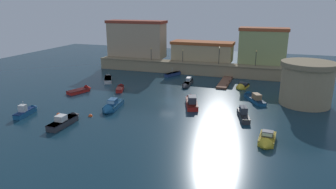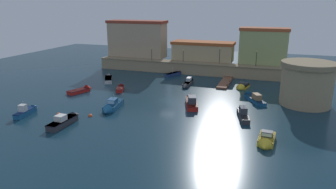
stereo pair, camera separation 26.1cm
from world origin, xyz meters
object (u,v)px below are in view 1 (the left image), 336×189
(quay_lamp_1, at_px, (183,53))
(moored_boat_7, at_px, (66,120))
(moored_boat_0, at_px, (120,88))
(mooring_buoy_1, at_px, (59,115))
(moored_boat_5, at_px, (82,90))
(moored_boat_8, at_px, (243,113))
(moored_boat_6, at_px, (27,111))
(moored_boat_11, at_px, (191,101))
(quay_lamp_2, at_px, (219,53))
(moored_boat_3, at_px, (187,83))
(moored_boat_12, at_px, (175,74))
(moored_boat_10, at_px, (111,107))
(moored_boat_1, at_px, (108,78))
(mooring_buoy_0, at_px, (91,116))
(moored_boat_9, at_px, (253,97))
(quay_lamp_0, at_px, (151,52))
(moored_boat_4, at_px, (267,141))
(moored_boat_2, at_px, (242,87))
(fortress_tower, at_px, (307,83))
(quay_lamp_3, at_px, (256,56))

(quay_lamp_1, height_order, moored_boat_7, quay_lamp_1)
(moored_boat_0, height_order, mooring_buoy_1, moored_boat_0)
(moored_boat_5, height_order, moored_boat_8, moored_boat_8)
(moored_boat_6, height_order, moored_boat_11, moored_boat_6)
(quay_lamp_1, relative_size, quay_lamp_2, 0.77)
(moored_boat_3, xyz_separation_m, moored_boat_5, (-17.88, -10.89, -0.14))
(moored_boat_8, height_order, moored_boat_12, moored_boat_8)
(moored_boat_5, relative_size, moored_boat_10, 0.83)
(moored_boat_0, distance_m, moored_boat_1, 8.54)
(mooring_buoy_0, bearing_deg, quay_lamp_1, 81.88)
(moored_boat_6, bearing_deg, moored_boat_8, -82.26)
(moored_boat_0, distance_m, moored_boat_12, 16.91)
(moored_boat_9, bearing_deg, mooring_buoy_1, 94.64)
(quay_lamp_0, xyz_separation_m, moored_boat_9, (25.92, -17.01, -4.34))
(moored_boat_0, bearing_deg, mooring_buoy_1, 151.02)
(moored_boat_7, distance_m, mooring_buoy_0, 4.05)
(quay_lamp_2, relative_size, moored_boat_10, 0.59)
(moored_boat_3, relative_size, moored_boat_9, 0.96)
(moored_boat_4, bearing_deg, moored_boat_2, -163.71)
(moored_boat_10, xyz_separation_m, mooring_buoy_0, (-1.52, -3.70, -0.50))
(moored_boat_2, xyz_separation_m, moored_boat_3, (-10.89, -1.44, 0.14))
(quay_lamp_0, xyz_separation_m, moored_boat_12, (7.08, -2.91, -4.40))
(moored_boat_3, xyz_separation_m, moored_boat_4, (16.30, -23.54, -0.02))
(moored_boat_4, height_order, moored_boat_9, moored_boat_9)
(moored_boat_11, xyz_separation_m, mooring_buoy_0, (-12.99, -10.23, -0.60))
(quay_lamp_0, bearing_deg, moored_boat_0, -87.43)
(fortress_tower, distance_m, moored_boat_4, 19.05)
(quay_lamp_2, xyz_separation_m, moored_boat_8, (8.17, -26.20, -4.70))
(moored_boat_6, xyz_separation_m, moored_boat_9, (32.15, 18.65, -0.10))
(fortress_tower, xyz_separation_m, quay_lamp_3, (-9.14, 16.91, 1.45))
(fortress_tower, distance_m, moored_boat_5, 40.21)
(quay_lamp_0, relative_size, mooring_buoy_0, 4.60)
(fortress_tower, height_order, quay_lamp_2, fortress_tower)
(moored_boat_3, xyz_separation_m, moored_boat_7, (-10.57, -25.74, 0.06))
(fortress_tower, distance_m, moored_boat_1, 39.88)
(moored_boat_8, bearing_deg, moored_boat_5, 67.94)
(moored_boat_7, relative_size, moored_boat_12, 1.16)
(moored_boat_0, height_order, moored_boat_8, moored_boat_8)
(quay_lamp_3, xyz_separation_m, moored_boat_9, (0.79, -17.01, -4.68))
(quay_lamp_2, xyz_separation_m, mooring_buoy_1, (-18.35, -34.50, -5.28))
(quay_lamp_1, height_order, moored_boat_2, quay_lamp_1)
(moored_boat_0, relative_size, moored_boat_11, 0.66)
(quay_lamp_3, xyz_separation_m, moored_boat_3, (-12.70, -11.31, -4.65))
(moored_boat_1, relative_size, mooring_buoy_0, 9.79)
(moored_boat_5, bearing_deg, quay_lamp_3, -33.97)
(moored_boat_1, height_order, moored_boat_10, moored_boat_10)
(moored_boat_5, bearing_deg, moored_boat_4, -90.26)
(quay_lamp_1, bearing_deg, moored_boat_8, -57.16)
(moored_boat_2, bearing_deg, moored_boat_11, -17.18)
(moored_boat_7, height_order, moored_boat_10, moored_boat_10)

